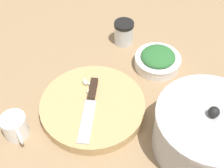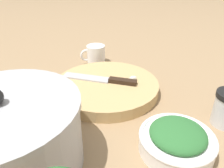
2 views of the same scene
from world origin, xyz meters
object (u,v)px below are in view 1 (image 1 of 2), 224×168
at_px(herb_bowl, 158,60).
at_px(cutting_board, 93,106).
at_px(chef_knife, 90,105).
at_px(spice_jar, 124,33).
at_px(stock_pot, 206,131).
at_px(garlic_cloves, 88,85).
at_px(coffee_mug, 15,127).

bearing_deg(herb_bowl, cutting_board, -16.35).
distance_m(cutting_board, herb_bowl, 0.29).
distance_m(chef_knife, spice_jar, 0.34).
height_order(chef_knife, spice_jar, spice_jar).
bearing_deg(chef_knife, cutting_board, -117.39).
relative_size(cutting_board, stock_pot, 1.12).
height_order(cutting_board, herb_bowl, herb_bowl).
bearing_deg(herb_bowl, garlic_cloves, -29.75).
height_order(herb_bowl, spice_jar, spice_jar).
height_order(spice_jar, coffee_mug, spice_jar).
relative_size(chef_knife, spice_jar, 2.55).
relative_size(chef_knife, coffee_mug, 2.39).
bearing_deg(spice_jar, chef_knife, 13.64).
xyz_separation_m(herb_bowl, stock_pot, (0.22, 0.24, 0.04)).
height_order(garlic_cloves, coffee_mug, coffee_mug).
bearing_deg(garlic_cloves, stock_pot, 91.02).
height_order(cutting_board, stock_pot, stock_pot).
distance_m(chef_knife, stock_pot, 0.33).
xyz_separation_m(coffee_mug, stock_pot, (-0.24, 0.46, 0.03)).
distance_m(coffee_mug, stock_pot, 0.52).
xyz_separation_m(garlic_cloves, herb_bowl, (-0.23, 0.13, -0.01)).
bearing_deg(cutting_board, herb_bowl, 163.65).
height_order(cutting_board, garlic_cloves, garlic_cloves).
relative_size(garlic_cloves, coffee_mug, 0.61).
xyz_separation_m(cutting_board, stock_pot, (-0.05, 0.32, 0.05)).
height_order(herb_bowl, coffee_mug, coffee_mug).
distance_m(cutting_board, chef_knife, 0.02).
relative_size(garlic_cloves, stock_pot, 0.20).
bearing_deg(spice_jar, garlic_cloves, 6.79).
distance_m(garlic_cloves, stock_pot, 0.37).
bearing_deg(cutting_board, stock_pot, 99.59).
bearing_deg(spice_jar, stock_pot, 56.54).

